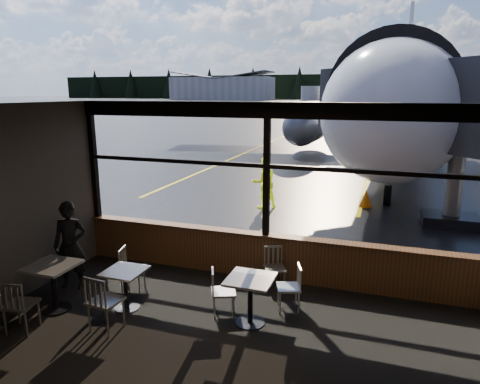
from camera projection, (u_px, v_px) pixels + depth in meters
The scene contains 28 objects.
ground_plane at pixel (379, 105), 119.32m from camera, with size 520.00×520.00×0.00m, color black.
carpet_floor at pixel (208, 364), 5.92m from camera, with size 8.00×6.00×0.01m, color black.
ceiling at pixel (202, 107), 5.12m from camera, with size 8.00×6.00×0.04m, color #38332D.
window_sill at pixel (265, 257), 8.59m from camera, with size 8.00×0.28×0.90m, color brown.
window_header at pixel (268, 110), 7.92m from camera, with size 8.00×0.18×0.30m, color black.
mullion_left at pixel (94, 161), 9.42m from camera, with size 0.12×0.12×2.60m, color black.
mullion_centre at pixel (267, 171), 8.18m from camera, with size 0.12×0.12×2.60m, color black.
window_transom at pixel (267, 166), 8.16m from camera, with size 8.00×0.10×0.08m, color black.
airliner at pixel (406, 55), 24.42m from camera, with size 31.21×37.45×11.44m, color white, non-canonical shape.
jet_bridge at pixel (441, 138), 12.08m from camera, with size 9.07×11.08×4.84m, color #2E2E31, non-canonical shape.
cafe_table_near at pixel (250, 301), 6.87m from camera, with size 0.73×0.73×0.80m, color #A9A59B, non-canonical shape.
cafe_table_mid at pixel (126, 290), 7.36m from camera, with size 0.65×0.65×0.72m, color gray, non-canonical shape.
cafe_table_left at pixel (54, 287), 7.32m from camera, with size 0.76×0.76×0.83m, color #A7A199, non-canonical shape.
chair_near_e at pixel (289, 288), 7.32m from camera, with size 0.45×0.45×0.82m, color beige, non-canonical shape.
chair_near_w at pixel (224, 292), 7.15m from camera, with size 0.45×0.45×0.82m, color beige, non-canonical shape.
chair_near_n at pixel (275, 269), 8.11m from camera, with size 0.44×0.44×0.81m, color #B4AFA3, non-canonical shape.
chair_mid_s at pixel (106, 302), 6.70m from camera, with size 0.52×0.52×0.96m, color #AFAB9E, non-canonical shape.
chair_mid_w at pixel (133, 269), 8.04m from camera, with size 0.46×0.46×0.85m, color #ABA79B, non-canonical shape.
chair_left_s at pixel (21, 305), 6.66m from camera, with size 0.49×0.49×0.90m, color #A9A499, non-canonical shape.
passenger at pixel (70, 246), 8.07m from camera, with size 0.62×0.41×1.70m, color black.
ground_crew at pixel (264, 183), 13.78m from camera, with size 0.80×0.63×1.66m, color #BFF219.
cone_nose at pixel (366, 198), 13.97m from camera, with size 0.41×0.41×0.57m, color #F05107.
hangar_left at pixel (222, 88), 195.24m from camera, with size 45.00×18.00×11.00m, color silver, non-canonical shape.
hangar_mid at pixel (383, 88), 178.11m from camera, with size 38.00×15.00×10.00m, color silver, non-canonical shape.
fuel_tank_a at pixel (310, 93), 185.17m from camera, with size 8.00×8.00×6.00m, color silver.
fuel_tank_b at pixel (334, 93), 182.04m from camera, with size 8.00×8.00×6.00m, color silver.
fuel_tank_c at pixel (358, 93), 178.92m from camera, with size 8.00×8.00×6.00m, color silver.
treeline at pixel (384, 87), 200.93m from camera, with size 360.00×3.00×12.00m, color black.
Camera 1 is at (2.10, -7.80, 3.69)m, focal length 32.00 mm.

